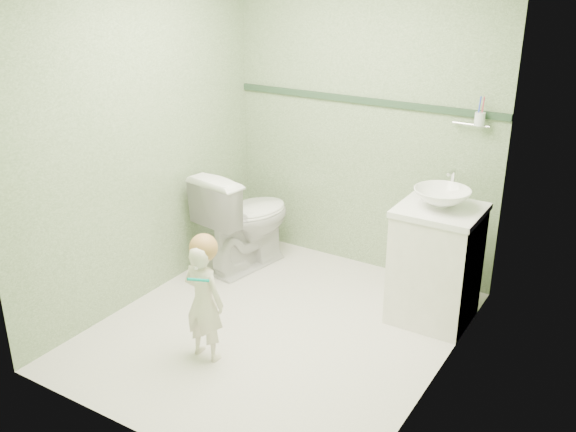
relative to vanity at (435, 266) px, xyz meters
The scene contains 12 objects.
ground 1.16m from the vanity, 140.19° to the right, with size 2.50×2.50×0.00m, color beige.
room_shell 1.35m from the vanity, 140.19° to the right, with size 2.50×2.54×2.40m.
trim_stripe 1.38m from the vanity, 147.36° to the left, with size 2.20×0.02×0.05m, color #2A432F.
vanity is the anchor object (origin of this frame).
counter 0.41m from the vanity, ahead, with size 0.54×0.52×0.04m, color white.
basin 0.49m from the vanity, ahead, with size 0.37×0.37×0.13m, color white.
faucet 0.60m from the vanity, 90.00° to the left, with size 0.03×0.13×0.18m.
cup_holder 1.05m from the vanity, 83.77° to the left, with size 0.26×0.07×0.21m.
toilet 1.58m from the vanity, behind, with size 0.46×0.81×0.83m, color white.
toddler 1.59m from the vanity, 131.34° to the right, with size 0.28×0.19×0.78m, color beige.
hair_cap 1.61m from the vanity, 131.94° to the right, with size 0.17×0.17×0.17m, color #AB7942.
teal_toothbrush 1.66m from the vanity, 126.56° to the right, with size 0.11×0.13×0.08m.
Camera 1 is at (2.04, -3.16, 2.34)m, focal length 40.00 mm.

